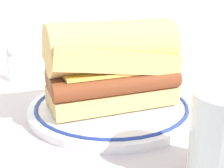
% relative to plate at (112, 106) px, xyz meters
% --- Properties ---
extents(ground_plane, '(1.50, 1.50, 0.00)m').
position_rel_plate_xyz_m(ground_plane, '(-0.00, -0.04, -0.01)').
color(ground_plane, silver).
extents(plate, '(0.26, 0.26, 0.01)m').
position_rel_plate_xyz_m(plate, '(0.00, 0.00, 0.00)').
color(plate, white).
rests_on(plate, ground_plane).
extents(sausage_sandwich, '(0.20, 0.11, 0.13)m').
position_rel_plate_xyz_m(sausage_sandwich, '(0.00, 0.00, 0.07)').
color(sausage_sandwich, '#E0B56D').
rests_on(sausage_sandwich, plate).
extents(salt_shaker, '(0.03, 0.03, 0.07)m').
position_rel_plate_xyz_m(salt_shaker, '(-0.14, 0.22, 0.03)').
color(salt_shaker, white).
rests_on(salt_shaker, ground_plane).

